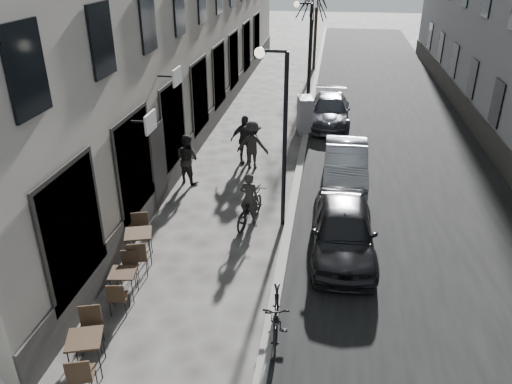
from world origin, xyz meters
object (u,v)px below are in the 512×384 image
(bistro_set_b, at_px, (124,282))
(streetlamp_near, at_px, (279,121))
(pedestrian_far, at_px, (244,139))
(pedestrian_near, at_px, (187,159))
(moped, at_px, (276,316))
(car_near, at_px, (343,230))
(bistro_set_a, at_px, (86,350))
(bicycle, at_px, (249,208))
(car_far, at_px, (330,111))
(bistro_set_c, at_px, (139,243))
(utility_cabinet, at_px, (305,115))
(pedestrian_mid, at_px, (252,145))
(car_mid, at_px, (345,163))
(tree_near, at_px, (312,4))
(streetlamp_far, at_px, (306,44))

(bistro_set_b, bearing_deg, streetlamp_near, 42.78)
(pedestrian_far, bearing_deg, pedestrian_near, -154.63)
(moped, bearing_deg, car_near, 63.83)
(pedestrian_far, height_order, moped, pedestrian_far)
(bistro_set_a, bearing_deg, bicycle, 53.12)
(pedestrian_far, height_order, car_far, pedestrian_far)
(bistro_set_c, height_order, utility_cabinet, utility_cabinet)
(bistro_set_c, bearing_deg, pedestrian_mid, 55.28)
(streetlamp_near, height_order, bicycle, streetlamp_near)
(bistro_set_b, distance_m, pedestrian_mid, 8.15)
(utility_cabinet, distance_m, bicycle, 8.29)
(streetlamp_near, relative_size, bistro_set_a, 3.12)
(car_mid, relative_size, car_far, 0.93)
(bistro_set_b, xyz_separation_m, pedestrian_mid, (1.74, 7.95, 0.47))
(utility_cabinet, xyz_separation_m, pedestrian_near, (-3.65, -5.71, 0.07))
(bistro_set_a, bearing_deg, streetlamp_near, 46.84)
(bistro_set_b, bearing_deg, car_mid, 45.95)
(utility_cabinet, bearing_deg, bistro_set_a, -113.36)
(streetlamp_near, xyz_separation_m, tree_near, (0.07, 15.00, 1.50))
(bicycle, xyz_separation_m, car_far, (2.15, 9.59, 0.15))
(car_near, height_order, car_far, car_near)
(pedestrian_near, bearing_deg, car_far, -99.21)
(bistro_set_a, relative_size, bistro_set_c, 0.96)
(tree_near, xyz_separation_m, moped, (0.45, -19.76, -4.11))
(bistro_set_a, bearing_deg, car_near, 27.78)
(bicycle, height_order, car_far, car_far)
(car_near, bearing_deg, moped, -113.11)
(bistro_set_a, xyz_separation_m, pedestrian_far, (1.20, 10.68, 0.43))
(car_near, bearing_deg, streetlamp_near, 144.08)
(pedestrian_near, xyz_separation_m, pedestrian_far, (1.63, 2.06, 0.05))
(pedestrian_mid, relative_size, moped, 0.97)
(streetlamp_near, distance_m, pedestrian_mid, 4.78)
(pedestrian_far, bearing_deg, bistro_set_c, -128.93)
(bistro_set_b, bearing_deg, tree_near, 71.35)
(car_near, xyz_separation_m, moped, (-1.36, -3.48, -0.15))
(bistro_set_a, height_order, pedestrian_far, pedestrian_far)
(streetlamp_far, xyz_separation_m, tree_near, (0.07, 3.00, 1.50))
(tree_near, xyz_separation_m, bicycle, (-0.89, -15.06, -4.17))
(streetlamp_near, height_order, car_near, streetlamp_near)
(bicycle, xyz_separation_m, car_near, (2.69, -1.22, 0.21))
(pedestrian_mid, bearing_deg, bistro_set_b, 79.41)
(tree_near, height_order, bistro_set_b, tree_near)
(moped, bearing_deg, car_far, 81.90)
(tree_near, xyz_separation_m, bistro_set_b, (-3.17, -18.96, -4.23))
(streetlamp_far, distance_m, bistro_set_c, 15.03)
(streetlamp_far, distance_m, tree_near, 3.36)
(pedestrian_far, bearing_deg, car_mid, -43.61)
(streetlamp_near, height_order, bistro_set_c, streetlamp_near)
(pedestrian_mid, bearing_deg, tree_near, -95.67)
(pedestrian_near, height_order, car_far, pedestrian_near)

